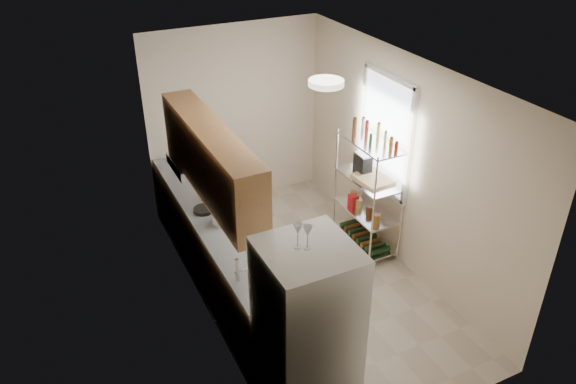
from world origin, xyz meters
name	(u,v)px	position (x,y,z in m)	size (l,w,h in m)	color
room	(309,186)	(0.00, 0.00, 1.30)	(2.52, 4.42, 2.62)	#B3A691
counter_run	(220,250)	(-0.92, 0.44, 0.45)	(0.63, 3.51, 0.90)	#B9824F
upper_cabinets	(211,160)	(-1.05, 0.10, 1.81)	(0.33, 2.20, 0.72)	#B9824F
range_hood	(195,164)	(-1.00, 0.90, 1.39)	(0.50, 0.60, 0.12)	#B7BABC
window	(385,133)	(1.23, 0.35, 1.55)	(0.06, 1.00, 1.46)	white
bakers_rack	(370,172)	(1.00, 0.30, 1.11)	(0.45, 0.90, 1.73)	silver
ceiling_dome	(326,83)	(0.00, -0.30, 2.57)	(0.34, 0.34, 0.06)	white
refrigerator	(306,335)	(-0.87, -1.62, 0.89)	(0.73, 0.73, 1.78)	white
wine_glass_a	(307,237)	(-0.87, -1.61, 1.89)	(0.07, 0.07, 0.20)	silver
wine_glass_b	(298,235)	(-0.93, -1.56, 1.89)	(0.08, 0.08, 0.21)	silver
rice_cooker	(223,215)	(-0.90, 0.32, 0.99)	(0.23, 0.23, 0.19)	silver
frying_pan_large	(204,210)	(-1.02, 0.64, 0.92)	(0.24, 0.24, 0.04)	black
frying_pan_small	(209,197)	(-0.87, 0.88, 0.92)	(0.20, 0.20, 0.04)	black
cutting_board	(373,179)	(1.02, 0.25, 1.03)	(0.36, 0.46, 0.03)	tan
espresso_machine	(363,163)	(1.02, 0.48, 1.14)	(0.15, 0.22, 0.26)	black
storage_bag	(353,200)	(0.91, 0.47, 0.63)	(0.09, 0.13, 0.14)	#B11517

